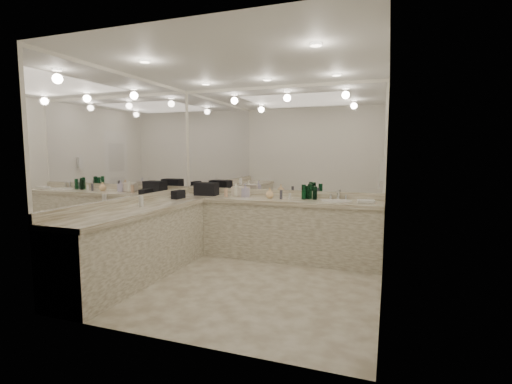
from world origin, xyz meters
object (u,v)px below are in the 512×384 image
at_px(sink, 336,201).
at_px(wall_phone, 382,172).
at_px(soap_bottle_a, 236,190).
at_px(soap_bottle_c, 270,193).
at_px(soap_bottle_b, 245,190).
at_px(black_toiletry_bag, 206,189).
at_px(hand_towel, 366,201).
at_px(cream_cosmetic_case, 241,192).

height_order(sink, wall_phone, wall_phone).
relative_size(soap_bottle_a, soap_bottle_c, 1.36).
bearing_deg(wall_phone, soap_bottle_b, 166.06).
distance_m(wall_phone, black_toiletry_bag, 2.73).
bearing_deg(black_toiletry_bag, soap_bottle_c, -1.76).
bearing_deg(wall_phone, black_toiletry_bag, 168.93).
relative_size(black_toiletry_bag, soap_bottle_c, 2.22).
height_order(sink, hand_towel, hand_towel).
xyz_separation_m(black_toiletry_bag, soap_bottle_a, (0.51, 0.00, 0.01)).
distance_m(cream_cosmetic_case, hand_towel, 1.90).
height_order(hand_towel, soap_bottle_c, soap_bottle_c).
height_order(cream_cosmetic_case, soap_bottle_a, soap_bottle_a).
relative_size(black_toiletry_bag, cream_cosmetic_case, 1.38).
xyz_separation_m(black_toiletry_bag, soap_bottle_c, (1.07, -0.03, -0.02)).
xyz_separation_m(black_toiletry_bag, hand_towel, (2.46, -0.07, -0.08)).
xyz_separation_m(sink, cream_cosmetic_case, (-1.48, 0.07, 0.08)).
bearing_deg(hand_towel, soap_bottle_a, 177.89).
bearing_deg(soap_bottle_c, black_toiletry_bag, 178.24).
height_order(black_toiletry_bag, cream_cosmetic_case, black_toiletry_bag).
distance_m(black_toiletry_bag, soap_bottle_c, 1.07).
bearing_deg(sink, cream_cosmetic_case, 177.14).
relative_size(wall_phone, soap_bottle_b, 1.16).
bearing_deg(wall_phone, soap_bottle_a, 166.28).
bearing_deg(sink, wall_phone, -39.57).
distance_m(black_toiletry_bag, cream_cosmetic_case, 0.57).
distance_m(wall_phone, cream_cosmetic_case, 2.20).
bearing_deg(soap_bottle_a, soap_bottle_c, -3.73).
bearing_deg(soap_bottle_b, soap_bottle_c, -0.50).
bearing_deg(soap_bottle_c, hand_towel, -1.45).
bearing_deg(cream_cosmetic_case, soap_bottle_c, -4.11).
bearing_deg(soap_bottle_b, wall_phone, -13.94).
relative_size(sink, soap_bottle_b, 2.14).
relative_size(cream_cosmetic_case, soap_bottle_c, 1.61).
height_order(black_toiletry_bag, soap_bottle_c, black_toiletry_bag).
distance_m(black_toiletry_bag, soap_bottle_b, 0.68).
bearing_deg(soap_bottle_a, black_toiletry_bag, -179.63).
distance_m(sink, hand_towel, 0.41).
height_order(wall_phone, soap_bottle_b, wall_phone).
distance_m(wall_phone, soap_bottle_b, 2.07).
bearing_deg(hand_towel, soap_bottle_c, 178.55).
bearing_deg(soap_bottle_a, sink, -0.87).
bearing_deg(soap_bottle_c, soap_bottle_a, 176.27).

